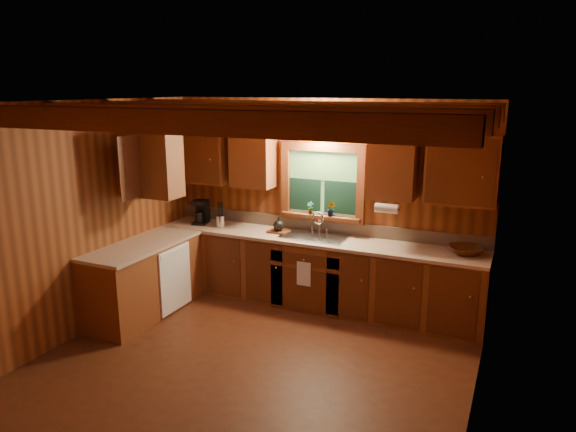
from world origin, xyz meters
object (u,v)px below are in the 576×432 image
Objects in this scene: sink at (314,240)px; cutting_board at (279,232)px; wicker_basket at (466,250)px; coffee_maker at (201,212)px.

cutting_board is (-0.50, 0.01, 0.06)m from sink.
cutting_board is 0.71× the size of wicker_basket.
wicker_basket is at bearing -13.51° from coffee_maker.
wicker_basket is (3.49, 0.05, -0.11)m from coffee_maker.
sink is at bearing 0.56° from cutting_board.
coffee_maker reaches higher than wicker_basket.
coffee_maker reaches higher than sink.
coffee_maker is 0.88× the size of wicker_basket.
sink is 2.52× the size of coffee_maker.
cutting_board is at bearing 179.29° from sink.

